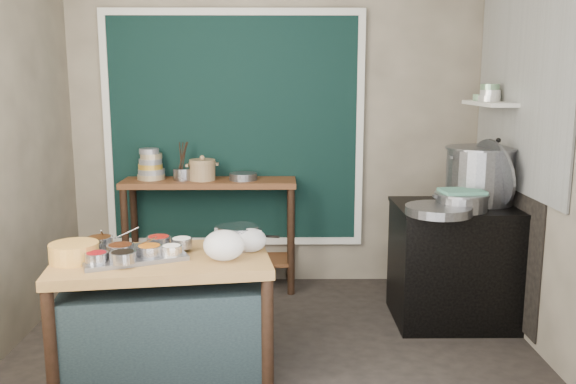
{
  "coord_description": "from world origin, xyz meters",
  "views": [
    {
      "loc": [
        0.06,
        -3.77,
        1.78
      ],
      "look_at": [
        0.1,
        0.25,
        1.04
      ],
      "focal_mm": 38.0,
      "sensor_mm": 36.0,
      "label": 1
    }
  ],
  "objects_px": {
    "ceramic_crock": "(202,171)",
    "steamer": "(461,202)",
    "stove_block": "(456,265)",
    "back_counter": "(211,235)",
    "condiment_tray": "(132,255)",
    "stock_pot": "(480,175)",
    "yellow_basin": "(74,252)",
    "prep_table": "(164,317)",
    "utensil_cup": "(183,174)",
    "saucepan": "(238,237)"
  },
  "relations": [
    {
      "from": "ceramic_crock",
      "to": "steamer",
      "type": "height_order",
      "value": "ceramic_crock"
    },
    {
      "from": "stove_block",
      "to": "ceramic_crock",
      "type": "distance_m",
      "value": 2.16
    },
    {
      "from": "ceramic_crock",
      "to": "steamer",
      "type": "distance_m",
      "value": 2.11
    },
    {
      "from": "ceramic_crock",
      "to": "back_counter",
      "type": "bearing_deg",
      "value": 29.51
    },
    {
      "from": "condiment_tray",
      "to": "stock_pot",
      "type": "distance_m",
      "value": 2.55
    },
    {
      "from": "yellow_basin",
      "to": "prep_table",
      "type": "bearing_deg",
      "value": 9.78
    },
    {
      "from": "prep_table",
      "to": "yellow_basin",
      "type": "relative_size",
      "value": 4.47
    },
    {
      "from": "condiment_tray",
      "to": "stock_pot",
      "type": "relative_size",
      "value": 1.1
    },
    {
      "from": "condiment_tray",
      "to": "stock_pot",
      "type": "height_order",
      "value": "stock_pot"
    },
    {
      "from": "ceramic_crock",
      "to": "prep_table",
      "type": "bearing_deg",
      "value": -91.8
    },
    {
      "from": "ceramic_crock",
      "to": "stock_pot",
      "type": "height_order",
      "value": "stock_pot"
    },
    {
      "from": "yellow_basin",
      "to": "stove_block",
      "type": "bearing_deg",
      "value": 20.59
    },
    {
      "from": "back_counter",
      "to": "yellow_basin",
      "type": "xyz_separation_m",
      "value": [
        -0.59,
        -1.66,
        0.33
      ]
    },
    {
      "from": "stove_block",
      "to": "utensil_cup",
      "type": "bearing_deg",
      "value": 161.32
    },
    {
      "from": "back_counter",
      "to": "stock_pot",
      "type": "xyz_separation_m",
      "value": [
        2.07,
        -0.64,
        0.61
      ]
    },
    {
      "from": "stove_block",
      "to": "ceramic_crock",
      "type": "xyz_separation_m",
      "value": [
        -1.95,
        0.7,
        0.6
      ]
    },
    {
      "from": "steamer",
      "to": "utensil_cup",
      "type": "bearing_deg",
      "value": 156.8
    },
    {
      "from": "condiment_tray",
      "to": "back_counter",
      "type": "bearing_deg",
      "value": 80.14
    },
    {
      "from": "utensil_cup",
      "to": "prep_table",
      "type": "bearing_deg",
      "value": -85.75
    },
    {
      "from": "condiment_tray",
      "to": "yellow_basin",
      "type": "xyz_separation_m",
      "value": [
        -0.31,
        -0.08,
        0.04
      ]
    },
    {
      "from": "saucepan",
      "to": "stove_block",
      "type": "bearing_deg",
      "value": 34.18
    },
    {
      "from": "ceramic_crock",
      "to": "steamer",
      "type": "bearing_deg",
      "value": -24.61
    },
    {
      "from": "yellow_basin",
      "to": "ceramic_crock",
      "type": "distance_m",
      "value": 1.73
    },
    {
      "from": "back_counter",
      "to": "saucepan",
      "type": "xyz_separation_m",
      "value": [
        0.34,
        -1.4,
        0.35
      ]
    },
    {
      "from": "condiment_tray",
      "to": "ceramic_crock",
      "type": "distance_m",
      "value": 1.59
    },
    {
      "from": "prep_table",
      "to": "stove_block",
      "type": "distance_m",
      "value": 2.17
    },
    {
      "from": "saucepan",
      "to": "condiment_tray",
      "type": "bearing_deg",
      "value": -152.26
    },
    {
      "from": "stove_block",
      "to": "steamer",
      "type": "bearing_deg",
      "value": -102.58
    },
    {
      "from": "prep_table",
      "to": "steamer",
      "type": "relative_size",
      "value": 3.27
    },
    {
      "from": "yellow_basin",
      "to": "utensil_cup",
      "type": "relative_size",
      "value": 1.7
    },
    {
      "from": "condiment_tray",
      "to": "prep_table",
      "type": "bearing_deg",
      "value": 0.75
    },
    {
      "from": "condiment_tray",
      "to": "stock_pot",
      "type": "bearing_deg",
      "value": 21.94
    },
    {
      "from": "saucepan",
      "to": "prep_table",
      "type": "bearing_deg",
      "value": -146.45
    },
    {
      "from": "condiment_tray",
      "to": "saucepan",
      "type": "relative_size",
      "value": 2.26
    },
    {
      "from": "stove_block",
      "to": "steamer",
      "type": "xyz_separation_m",
      "value": [
        -0.04,
        -0.17,
        0.52
      ]
    },
    {
      "from": "back_counter",
      "to": "condiment_tray",
      "type": "distance_m",
      "value": 1.63
    },
    {
      "from": "stove_block",
      "to": "ceramic_crock",
      "type": "bearing_deg",
      "value": 160.24
    },
    {
      "from": "utensil_cup",
      "to": "steamer",
      "type": "height_order",
      "value": "utensil_cup"
    },
    {
      "from": "stove_block",
      "to": "utensil_cup",
      "type": "height_order",
      "value": "utensil_cup"
    },
    {
      "from": "steamer",
      "to": "yellow_basin",
      "type": "bearing_deg",
      "value": -162.77
    },
    {
      "from": "yellow_basin",
      "to": "saucepan",
      "type": "bearing_deg",
      "value": 16.04
    },
    {
      "from": "prep_table",
      "to": "yellow_basin",
      "type": "xyz_separation_m",
      "value": [
        -0.49,
        -0.08,
        0.43
      ]
    },
    {
      "from": "saucepan",
      "to": "ceramic_crock",
      "type": "relative_size",
      "value": 1.12
    },
    {
      "from": "utensil_cup",
      "to": "steamer",
      "type": "xyz_separation_m",
      "value": [
        2.08,
        -0.89,
        -0.06
      ]
    },
    {
      "from": "back_counter",
      "to": "utensil_cup",
      "type": "relative_size",
      "value": 8.83
    },
    {
      "from": "yellow_basin",
      "to": "stock_pot",
      "type": "bearing_deg",
      "value": 21.12
    },
    {
      "from": "stock_pot",
      "to": "utensil_cup",
      "type": "bearing_deg",
      "value": 164.71
    },
    {
      "from": "prep_table",
      "to": "yellow_basin",
      "type": "bearing_deg",
      "value": -178.57
    },
    {
      "from": "yellow_basin",
      "to": "utensil_cup",
      "type": "xyz_separation_m",
      "value": [
        0.37,
        1.65,
        0.2
      ]
    },
    {
      "from": "stock_pot",
      "to": "yellow_basin",
      "type": "bearing_deg",
      "value": -158.88
    }
  ]
}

